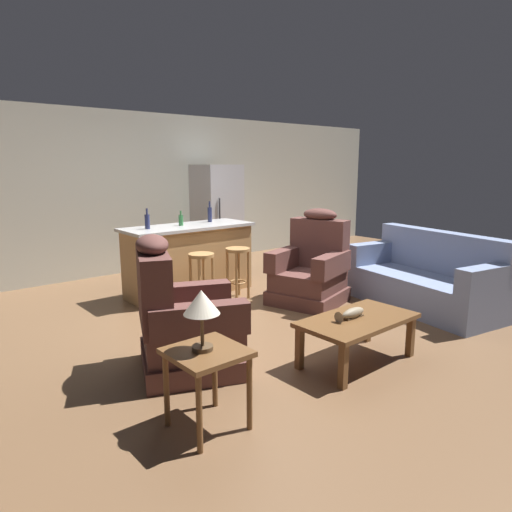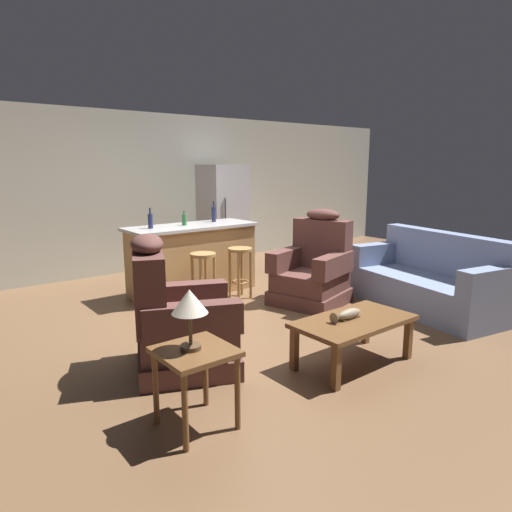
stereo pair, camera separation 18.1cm
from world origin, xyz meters
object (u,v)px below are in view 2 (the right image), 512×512
(couch, at_px, (430,282))
(table_lamp, at_px, (190,304))
(bottle_tall_green, at_px, (184,220))
(fish_figurine, at_px, (347,315))
(bar_stool_right, at_px, (240,263))
(bottle_wine_dark, at_px, (214,214))
(bar_stool_left, at_px, (203,270))
(recliner_near_lamp, at_px, (177,322))
(bottle_short_amber, at_px, (150,221))
(coffee_table, at_px, (354,325))
(refrigerator, at_px, (223,216))
(kitchen_island, at_px, (192,259))
(recliner_near_island, at_px, (313,270))
(end_table, at_px, (195,363))

(couch, distance_m, table_lamp, 3.69)
(bottle_tall_green, bearing_deg, couch, -51.59)
(fish_figurine, distance_m, bar_stool_right, 2.31)
(table_lamp, height_order, bottle_wine_dark, bottle_wine_dark)
(fish_figurine, relative_size, bottle_tall_green, 1.68)
(table_lamp, distance_m, bar_stool_left, 2.75)
(recliner_near_lamp, bearing_deg, bottle_short_amber, 93.12)
(coffee_table, bearing_deg, fish_figurine, 152.80)
(table_lamp, xyz_separation_m, bottle_short_amber, (1.14, 2.93, 0.18))
(couch, xyz_separation_m, bar_stool_left, (-2.12, 1.84, 0.13))
(bar_stool_right, distance_m, refrigerator, 2.12)
(table_lamp, bearing_deg, bottle_wine_dark, 54.31)
(kitchen_island, distance_m, bottle_tall_green, 0.56)
(recliner_near_lamp, distance_m, bottle_short_amber, 2.29)
(bottle_short_amber, bearing_deg, couch, -45.19)
(recliner_near_island, bearing_deg, couch, 113.47)
(coffee_table, distance_m, bottle_tall_green, 3.03)
(recliner_near_island, relative_size, bottle_short_amber, 4.53)
(refrigerator, bearing_deg, kitchen_island, -138.20)
(kitchen_island, relative_size, bottle_tall_green, 8.90)
(refrigerator, bearing_deg, couch, -81.36)
(fish_figurine, height_order, bottle_tall_green, bottle_tall_green)
(bar_stool_right, distance_m, bottle_tall_green, 0.98)
(bar_stool_right, bearing_deg, recliner_near_island, -49.14)
(table_lamp, relative_size, bottle_tall_green, 2.03)
(fish_figurine, distance_m, table_lamp, 1.63)
(coffee_table, relative_size, bottle_wine_dark, 3.71)
(bar_stool_right, height_order, bottle_short_amber, bottle_short_amber)
(fish_figurine, relative_size, kitchen_island, 0.19)
(bar_stool_right, bearing_deg, table_lamp, -132.56)
(coffee_table, distance_m, bar_stool_left, 2.30)
(table_lamp, bearing_deg, end_table, -40.98)
(bar_stool_left, bearing_deg, recliner_near_island, -31.24)
(couch, height_order, recliner_near_island, recliner_near_island)
(recliner_near_island, xyz_separation_m, bottle_tall_green, (-1.08, 1.40, 0.60))
(fish_figurine, height_order, recliner_near_island, recliner_near_island)
(bar_stool_right, relative_size, refrigerator, 0.39)
(bar_stool_left, bearing_deg, refrigerator, 49.55)
(fish_figurine, bearing_deg, bar_stool_left, 91.79)
(recliner_near_lamp, bearing_deg, table_lamp, -89.08)
(kitchen_island, bearing_deg, couch, -52.39)
(recliner_near_island, height_order, refrigerator, refrigerator)
(couch, distance_m, refrigerator, 3.75)
(couch, xyz_separation_m, recliner_near_island, (-0.91, 1.10, 0.08))
(recliner_near_island, xyz_separation_m, kitchen_island, (-0.99, 1.36, 0.06))
(end_table, bearing_deg, fish_figurine, 0.93)
(table_lamp, height_order, bar_stool_right, table_lamp)
(end_table, bearing_deg, recliner_near_island, 29.91)
(refrigerator, relative_size, bottle_wine_dark, 5.94)
(recliner_near_lamp, relative_size, bar_stool_right, 1.76)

